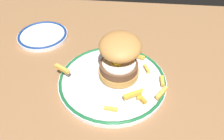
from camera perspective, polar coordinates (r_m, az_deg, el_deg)
name	(u,v)px	position (r cm, az deg, el deg)	size (l,w,h in cm)	color
ground_plane	(128,83)	(64.68, 3.85, -3.17)	(118.42, 88.57, 4.00)	olive
dinner_plate	(112,81)	(61.19, 0.00, -2.59)	(28.29, 28.29, 1.60)	silver
burger	(119,57)	(58.81, 1.76, 3.29)	(10.99, 12.45, 11.13)	#B17F3C
fries_pile	(126,77)	(60.06, 3.42, -1.64)	(29.23, 24.78, 2.88)	gold
side_plate	(42,35)	(80.57, -16.66, 8.11)	(16.23, 16.23, 1.60)	silver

